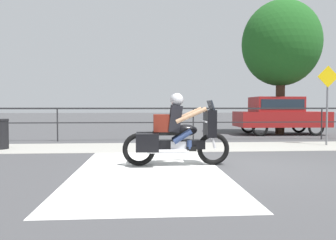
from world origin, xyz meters
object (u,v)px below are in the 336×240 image
motorcycle (175,134)px  tree_behind_sign (281,44)px  parked_car (279,113)px  street_sign (328,96)px  trash_bin (1,134)px

motorcycle → tree_behind_sign: size_ratio=0.38×
parked_car → street_sign: bearing=-94.7°
motorcycle → trash_bin: motorcycle is taller
motorcycle → street_sign: street_sign is taller
parked_car → street_sign: street_sign is taller
motorcycle → parked_car: bearing=50.5°
motorcycle → tree_behind_sign: (5.67, 7.82, 3.52)m
street_sign → tree_behind_sign: 5.18m
trash_bin → street_sign: size_ratio=0.35×
tree_behind_sign → parked_car: bearing=-124.8°
trash_bin → street_sign: bearing=1.4°
trash_bin → tree_behind_sign: size_ratio=0.15×
trash_bin → street_sign: 10.50m
parked_car → trash_bin: 11.50m
parked_car → street_sign: size_ratio=1.55×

